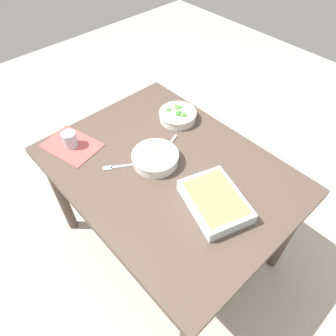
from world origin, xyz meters
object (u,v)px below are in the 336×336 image
Objects in this scene: broccoli_bowl at (178,115)px; drink_cup at (70,140)px; stew_bowl at (155,158)px; fork_on_table at (118,167)px; baking_dish at (215,201)px; spoon_by_stew at (166,148)px.

broccoli_bowl is 0.59m from drink_cup.
stew_bowl is 0.45m from drink_cup.
stew_bowl is 0.35m from broccoli_bowl.
stew_bowl is 0.19m from fork_on_table.
stew_bowl and baking_dish have the same top height.
stew_bowl is 1.44× the size of fork_on_table.
broccoli_bowl is at bearing 118.23° from stew_bowl.
broccoli_bowl is at bearing 151.27° from baking_dish.
broccoli_bowl is 1.22× the size of spoon_by_stew.
spoon_by_stew is (-0.03, 0.10, -0.03)m from stew_bowl.
baking_dish is 2.21× the size of fork_on_table.
fork_on_table is (0.28, 0.09, -0.04)m from drink_cup.
baking_dish is 0.41m from spoon_by_stew.
drink_cup is 0.30m from fork_on_table.
broccoli_bowl is at bearing 98.48° from fork_on_table.
stew_bowl is at bearing 58.12° from fork_on_table.
spoon_by_stew reaches higher than fork_on_table.
broccoli_bowl is 2.48× the size of drink_cup.
fork_on_table is at bearing 17.37° from drink_cup.
broccoli_bowl is (-0.17, 0.31, -0.00)m from stew_bowl.
baking_dish is at bearing -11.95° from spoon_by_stew.
baking_dish is at bearing 2.48° from stew_bowl.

